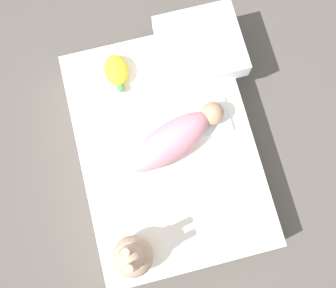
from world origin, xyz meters
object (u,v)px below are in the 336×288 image
object	(u,v)px
pillow	(200,46)
turtle_plush	(116,71)
bunny_plush	(132,257)
swaddled_baby	(174,139)

from	to	relation	value
pillow	turtle_plush	xyz separation A→B (m)	(0.02, -0.42, -0.01)
pillow	bunny_plush	size ratio (longest dim) A/B	1.15
pillow	turtle_plush	bearing A→B (deg)	-87.24
swaddled_baby	bunny_plush	bearing A→B (deg)	-144.14
bunny_plush	turtle_plush	bearing A→B (deg)	172.46
pillow	bunny_plush	xyz separation A→B (m)	(0.87, -0.53, 0.06)
bunny_plush	turtle_plush	distance (m)	0.86
swaddled_baby	bunny_plush	xyz separation A→B (m)	(0.45, -0.29, 0.03)
swaddled_baby	pillow	size ratio (longest dim) A/B	1.28
swaddled_baby	turtle_plush	bearing A→B (deg)	92.95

